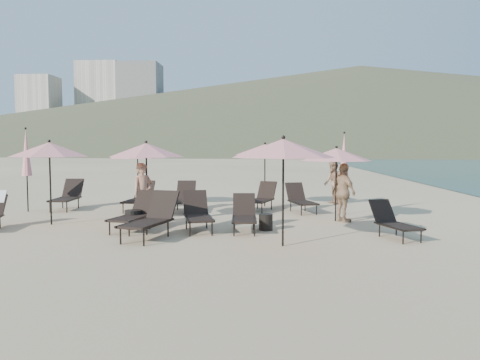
# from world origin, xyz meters

# --- Properties ---
(ground) EXTENTS (800.00, 800.00, 0.00)m
(ground) POSITION_xyz_m (0.00, 0.00, 0.00)
(ground) COLOR #D6BA8C
(ground) RESTS_ON ground
(volcanic_headland) EXTENTS (690.00, 690.00, 55.00)m
(volcanic_headland) POSITION_xyz_m (71.37, 302.62, 26.49)
(volcanic_headland) COLOR brown
(volcanic_headland) RESTS_ON ground
(hotel_skyline) EXTENTS (109.00, 82.00, 55.00)m
(hotel_skyline) POSITION_xyz_m (-93.62, 271.21, 24.18)
(hotel_skyline) COLOR beige
(hotel_skyline) RESTS_ON ground
(lounger_1) EXTENTS (1.01, 1.79, 0.97)m
(lounger_1) POSITION_xyz_m (-2.34, 0.54, 0.46)
(lounger_1) COLOR black
(lounger_1) RESTS_ON ground
(lounger_2) EXTENTS (1.14, 1.96, 1.06)m
(lounger_2) POSITION_xyz_m (-1.67, -0.45, 0.49)
(lounger_2) COLOR black
(lounger_2) RESTS_ON ground
(lounger_3) EXTENTS (1.06, 1.80, 0.97)m
(lounger_3) POSITION_xyz_m (-0.74, 0.61, 0.46)
(lounger_3) COLOR black
(lounger_3) RESTS_ON ground
(lounger_4) EXTENTS (0.69, 1.60, 0.90)m
(lounger_4) POSITION_xyz_m (0.45, 0.64, 0.42)
(lounger_4) COLOR black
(lounger_4) RESTS_ON ground
(lounger_5) EXTENTS (1.03, 1.58, 0.85)m
(lounger_5) POSITION_xyz_m (4.01, -0.08, 0.40)
(lounger_5) COLOR black
(lounger_5) RESTS_ON ground
(lounger_6) EXTENTS (0.77, 1.79, 1.01)m
(lounger_6) POSITION_xyz_m (-5.84, 4.41, 0.47)
(lounger_6) COLOR black
(lounger_6) RESTS_ON ground
(lounger_7) EXTENTS (0.77, 1.73, 0.97)m
(lounger_7) POSITION_xyz_m (-3.28, 4.27, 0.45)
(lounger_7) COLOR black
(lounger_7) RESTS_ON ground
(lounger_8) EXTENTS (0.72, 1.73, 0.98)m
(lounger_8) POSITION_xyz_m (-1.74, 4.18, 0.46)
(lounger_8) COLOR black
(lounger_8) RESTS_ON ground
(lounger_9) EXTENTS (1.09, 1.74, 0.94)m
(lounger_9) POSITION_xyz_m (0.85, 4.63, 0.44)
(lounger_9) COLOR black
(lounger_9) RESTS_ON ground
(lounger_10) EXTENTS (1.05, 1.72, 0.93)m
(lounger_10) POSITION_xyz_m (2.12, 4.20, 0.43)
(lounger_10) COLOR black
(lounger_10) RESTS_ON ground
(umbrella_open_0) EXTENTS (2.17, 2.17, 2.34)m
(umbrella_open_0) POSITION_xyz_m (-4.91, 1.27, 2.07)
(umbrella_open_0) COLOR black
(umbrella_open_0) RESTS_ON ground
(umbrella_open_1) EXTENTS (2.16, 2.16, 2.32)m
(umbrella_open_1) POSITION_xyz_m (-2.37, 1.78, 2.05)
(umbrella_open_1) COLOR black
(umbrella_open_1) RESTS_ON ground
(umbrella_open_2) EXTENTS (2.02, 2.02, 2.17)m
(umbrella_open_2) POSITION_xyz_m (3.01, 2.38, 1.92)
(umbrella_open_2) COLOR black
(umbrella_open_2) RESTS_ON ground
(umbrella_open_3) EXTENTS (2.01, 2.01, 2.17)m
(umbrella_open_3) POSITION_xyz_m (-3.63, 5.34, 1.92)
(umbrella_open_3) COLOR black
(umbrella_open_3) RESTS_ON ground
(umbrella_open_4) EXTENTS (2.15, 2.15, 2.31)m
(umbrella_open_4) POSITION_xyz_m (0.93, 5.63, 2.04)
(umbrella_open_4) COLOR black
(umbrella_open_4) RESTS_ON ground
(umbrella_open_5) EXTENTS (2.21, 2.21, 2.38)m
(umbrella_open_5) POSITION_xyz_m (1.38, -1.17, 2.11)
(umbrella_open_5) COLOR black
(umbrella_open_5) RESTS_ON ground
(umbrella_closed_0) EXTENTS (0.31, 0.31, 2.63)m
(umbrella_closed_0) POSITION_xyz_m (3.43, 3.70, 1.83)
(umbrella_closed_0) COLOR black
(umbrella_closed_0) RESTS_ON ground
(umbrella_closed_1) EXTENTS (0.33, 0.33, 2.78)m
(umbrella_closed_1) POSITION_xyz_m (-6.90, 3.75, 1.94)
(umbrella_closed_1) COLOR black
(umbrella_closed_1) RESTS_ON ground
(side_table_0) EXTENTS (0.44, 0.44, 0.49)m
(side_table_0) POSITION_xyz_m (-2.46, 0.76, 0.24)
(side_table_0) COLOR black
(side_table_0) RESTS_ON ground
(side_table_1) EXTENTS (0.36, 0.36, 0.42)m
(side_table_1) POSITION_xyz_m (1.00, 0.76, 0.21)
(side_table_1) COLOR black
(side_table_1) RESTS_ON ground
(beachgoer_a) EXTENTS (0.72, 0.73, 1.70)m
(beachgoer_a) POSITION_xyz_m (-2.40, 1.53, 0.85)
(beachgoer_a) COLOR #AB795D
(beachgoer_a) RESTS_ON ground
(beachgoer_b) EXTENTS (0.78, 0.91, 1.64)m
(beachgoer_b) POSITION_xyz_m (3.48, 6.41, 0.82)
(beachgoer_b) COLOR #9C7150
(beachgoer_b) RESTS_ON ground
(beachgoer_c) EXTENTS (0.82, 1.06, 1.68)m
(beachgoer_c) POSITION_xyz_m (3.20, 2.22, 0.84)
(beachgoer_c) COLOR tan
(beachgoer_c) RESTS_ON ground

